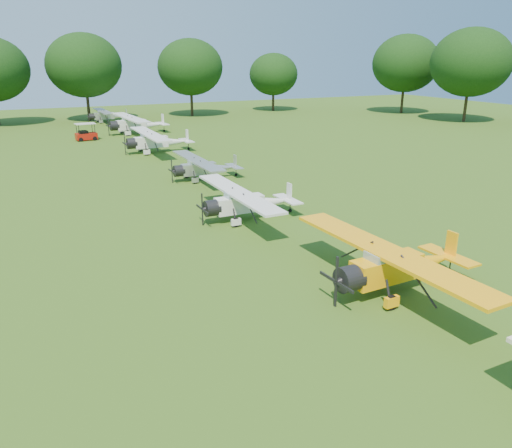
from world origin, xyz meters
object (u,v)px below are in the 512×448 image
Objects in this scene: aircraft_2 at (396,263)px; golf_cart at (86,135)px; aircraft_3 at (246,201)px; aircraft_4 at (204,166)px; aircraft_6 at (136,123)px; aircraft_5 at (156,140)px; aircraft_7 at (107,115)px.

aircraft_2 is 4.37× the size of golf_cart.
golf_cart reaches higher than aircraft_3.
aircraft_4 is 0.76× the size of aircraft_6.
golf_cart is (-6.12, 24.57, -0.39)m from aircraft_4.
aircraft_4 is at bearing -95.31° from aircraft_6.
aircraft_6 is at bearing 88.11° from aircraft_4.
golf_cart is (-5.06, 35.45, -0.48)m from aircraft_3.
aircraft_6 is at bearing 85.48° from aircraft_5.
aircraft_4 is 13.44m from aircraft_5.
aircraft_2 is 49.83m from aircraft_6.
aircraft_4 is at bearing -90.82° from aircraft_7.
aircraft_4 is 40.90m from aircraft_7.
aircraft_5 is at bearing 90.94° from aircraft_4.
aircraft_5 is at bearing -69.93° from golf_cart.
aircraft_6 reaches higher than aircraft_4.
aircraft_2 reaches higher than aircraft_7.
aircraft_4 is (1.05, 10.88, -0.09)m from aircraft_3.
aircraft_6 is at bearing -86.34° from aircraft_7.
aircraft_6 reaches higher than aircraft_7.
aircraft_7 is (-0.53, 27.46, -0.17)m from aircraft_5.
aircraft_2 reaches higher than golf_cart.
aircraft_4 is 25.32m from golf_cart.
aircraft_3 is 38.19m from aircraft_6.
aircraft_2 is 1.19× the size of aircraft_4.
aircraft_2 is 0.98× the size of aircraft_5.
aircraft_2 is 63.46m from aircraft_7.
aircraft_5 is 0.92× the size of aircraft_6.
aircraft_3 is at bearing 94.95° from aircraft_2.
aircraft_5 is 27.46m from aircraft_7.
aircraft_2 is at bearing -90.71° from aircraft_7.
aircraft_3 is (-1.72, 11.67, -0.11)m from aircraft_2.
aircraft_3 is at bearing -92.28° from aircraft_7.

